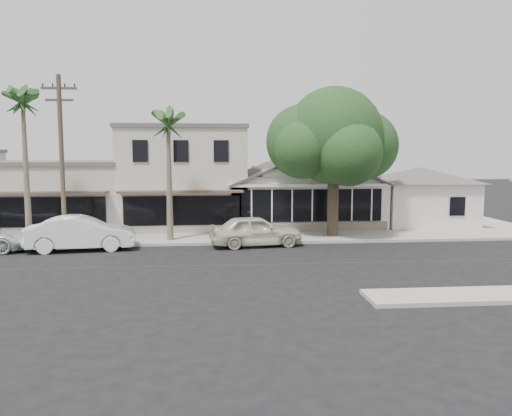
{
  "coord_description": "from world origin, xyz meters",
  "views": [
    {
      "loc": [
        -1.24,
        -21.81,
        4.96
      ],
      "look_at": [
        1.29,
        6.0,
        1.89
      ],
      "focal_mm": 35.0,
      "sensor_mm": 36.0,
      "label": 1
    }
  ],
  "objects": [
    {
      "name": "side_cottage",
      "position": [
        13.2,
        11.5,
        1.5
      ],
      "size": [
        6.0,
        6.0,
        3.0
      ],
      "primitive_type": "cube",
      "color": "silver",
      "rests_on": "ground"
    },
    {
      "name": "car_1",
      "position": [
        -7.9,
        4.17,
        0.89
      ],
      "size": [
        5.56,
        2.47,
        1.77
      ],
      "primitive_type": "imported",
      "rotation": [
        0.0,
        0.0,
        1.68
      ],
      "color": "white",
      "rests_on": "ground"
    },
    {
      "name": "ground",
      "position": [
        0.0,
        0.0,
        0.0
      ],
      "size": [
        140.0,
        140.0,
        0.0
      ],
      "primitive_type": "plane",
      "color": "black",
      "rests_on": "ground"
    },
    {
      "name": "utility_pole",
      "position": [
        -9.0,
        5.2,
        4.79
      ],
      "size": [
        1.8,
        0.24,
        9.0
      ],
      "color": "brown",
      "rests_on": "ground"
    },
    {
      "name": "shade_tree",
      "position": [
        5.82,
        6.99,
        5.78
      ],
      "size": [
        7.92,
        7.16,
        8.79
      ],
      "rotation": [
        0.0,
        0.0,
        0.38
      ],
      "color": "#4E3F2F",
      "rests_on": "ground"
    },
    {
      "name": "palm_east",
      "position": [
        -3.53,
        6.05,
        6.63
      ],
      "size": [
        2.88,
        2.88,
        7.78
      ],
      "color": "#726651",
      "rests_on": "ground"
    },
    {
      "name": "palm_mid",
      "position": [
        -11.0,
        5.67,
        7.6
      ],
      "size": [
        2.97,
        2.97,
        8.81
      ],
      "color": "#726651",
      "rests_on": "ground"
    },
    {
      "name": "row_building_near",
      "position": [
        -3.0,
        13.5,
        3.25
      ],
      "size": [
        8.0,
        10.0,
        6.5
      ],
      "primitive_type": "cube",
      "color": "beige",
      "rests_on": "ground"
    },
    {
      "name": "car_0",
      "position": [
        1.14,
        4.49,
        0.83
      ],
      "size": [
        5.11,
        2.61,
        1.67
      ],
      "primitive_type": "imported",
      "rotation": [
        0.0,
        0.0,
        1.71
      ],
      "color": "beige",
      "rests_on": "ground"
    },
    {
      "name": "corner_shop",
      "position": [
        5.0,
        12.47,
        2.62
      ],
      "size": [
        10.4,
        8.6,
        5.1
      ],
      "color": "silver",
      "rests_on": "ground"
    },
    {
      "name": "sidewalk_north",
      "position": [
        -8.0,
        6.75,
        0.07
      ],
      "size": [
        90.0,
        3.5,
        0.15
      ],
      "primitive_type": "cube",
      "color": "#9E9991",
      "rests_on": "ground"
    },
    {
      "name": "row_building_midnear",
      "position": [
        -12.0,
        13.5,
        2.1
      ],
      "size": [
        10.0,
        10.0,
        4.2
      ],
      "primitive_type": "cube",
      "color": "#B2AEA0",
      "rests_on": "ground"
    }
  ]
}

